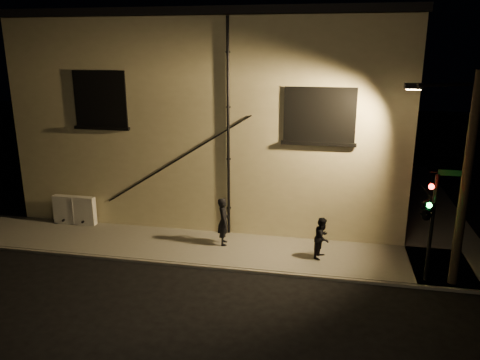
% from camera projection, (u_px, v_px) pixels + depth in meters
% --- Properties ---
extents(ground, '(90.00, 90.00, 0.00)m').
position_uv_depth(ground, '(262.00, 273.00, 15.85)').
color(ground, black).
extents(sidewalk, '(21.00, 16.00, 0.12)m').
position_uv_depth(sidewalk, '(306.00, 227.00, 19.74)').
color(sidewalk, slate).
rests_on(sidewalk, ground).
extents(building, '(16.20, 12.23, 8.80)m').
position_uv_depth(building, '(231.00, 108.00, 23.69)').
color(building, beige).
rests_on(building, ground).
extents(utility_cabinet, '(1.85, 0.31, 1.21)m').
position_uv_depth(utility_cabinet, '(75.00, 210.00, 19.79)').
color(utility_cabinet, white).
rests_on(utility_cabinet, sidewalk).
extents(pedestrian_a, '(0.58, 0.75, 1.83)m').
position_uv_depth(pedestrian_a, '(224.00, 221.00, 17.64)').
color(pedestrian_a, black).
rests_on(pedestrian_a, sidewalk).
extents(pedestrian_b, '(0.78, 0.87, 1.50)m').
position_uv_depth(pedestrian_b, '(322.00, 238.00, 16.56)').
color(pedestrian_b, black).
rests_on(pedestrian_b, sidewalk).
extents(traffic_signal, '(1.21, 2.16, 3.69)m').
position_uv_depth(traffic_signal, '(428.00, 208.00, 14.37)').
color(traffic_signal, black).
rests_on(traffic_signal, sidewalk).
extents(streetlamp_pole, '(2.02, 1.38, 6.76)m').
position_uv_depth(streetlamp_pole, '(462.00, 176.00, 14.08)').
color(streetlamp_pole, black).
rests_on(streetlamp_pole, ground).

